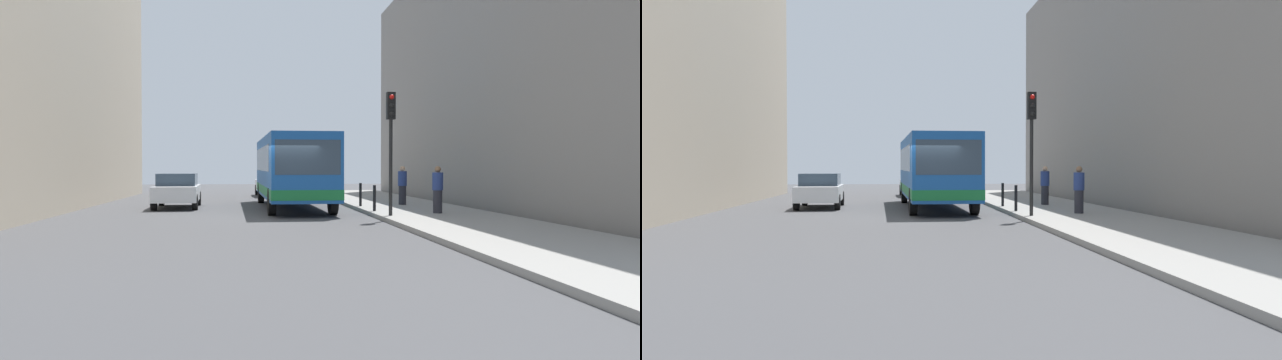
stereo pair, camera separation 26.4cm
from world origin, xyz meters
The scene contains 11 objects.
ground_plane centered at (0.00, 0.00, 0.00)m, with size 80.00×80.00×0.00m, color #424244.
sidewalk centered at (5.40, 0.00, 0.07)m, with size 4.40×40.00×0.15m, color gray.
building_right centered at (11.50, 4.00, 6.10)m, with size 7.00×32.00×12.20m, color gray.
bus centered at (0.72, 4.83, 1.73)m, with size 2.80×11.08×3.00m.
car_beside_bus centered at (-4.17, 5.47, 0.78)m, with size 1.97×4.45×1.48m.
car_behind_bus centered at (0.32, 15.36, 0.78)m, with size 1.99×4.46×1.48m.
traffic_light centered at (3.55, -1.60, 3.01)m, with size 0.28×0.33×4.10m.
bollard_near centered at (3.45, 0.53, 0.62)m, with size 0.11×0.11×0.95m, color black.
bollard_mid centered at (3.45, 3.32, 0.62)m, with size 0.11×0.11×0.95m, color black.
pedestrian_near_signal centered at (5.43, -0.76, 0.97)m, with size 0.38×0.38×1.65m.
pedestrian_mid_sidewalk centered at (5.41, 4.06, 0.97)m, with size 0.38×0.38×1.65m.
Camera 2 is at (-0.98, -21.74, 1.80)m, focal length 34.73 mm.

